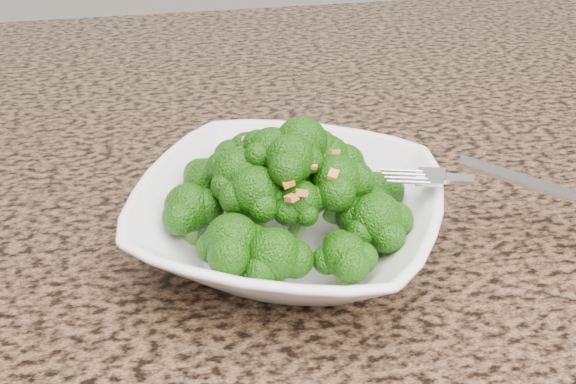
{
  "coord_description": "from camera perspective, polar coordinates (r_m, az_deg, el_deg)",
  "views": [
    {
      "loc": [
        -0.14,
        -0.18,
        1.22
      ],
      "look_at": [
        -0.06,
        0.24,
        0.95
      ],
      "focal_mm": 45.0,
      "sensor_mm": 36.0,
      "label": 1
    }
  ],
  "objects": [
    {
      "name": "granite_counter",
      "position": [
        0.6,
        4.65,
        -1.97
      ],
      "size": [
        1.64,
        1.04,
        0.03
      ],
      "primitive_type": "cube",
      "color": "brown",
      "rests_on": "cabinet"
    },
    {
      "name": "fork",
      "position": [
        0.52,
        13.69,
        1.05
      ],
      "size": [
        0.18,
        0.11,
        0.01
      ],
      "primitive_type": null,
      "rotation": [
        0.0,
        0.0,
        -0.45
      ],
      "color": "silver",
      "rests_on": "bowl"
    },
    {
      "name": "garlic_topping",
      "position": [
        0.47,
        0.0,
        7.56
      ],
      "size": [
        0.11,
        0.11,
        0.01
      ],
      "primitive_type": null,
      "color": "orange",
      "rests_on": "broccoli_pile"
    },
    {
      "name": "broccoli_pile",
      "position": [
        0.49,
        0.0,
        3.65
      ],
      "size": [
        0.19,
        0.19,
        0.07
      ],
      "primitive_type": null,
      "color": "#1A5509",
      "rests_on": "bowl"
    },
    {
      "name": "bowl",
      "position": [
        0.52,
        0.0,
        -2.19
      ],
      "size": [
        0.29,
        0.29,
        0.05
      ],
      "primitive_type": "imported",
      "rotation": [
        0.0,
        0.0,
        -0.43
      ],
      "color": "white",
      "rests_on": "granite_counter"
    }
  ]
}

